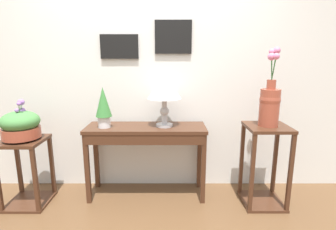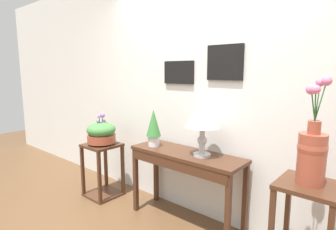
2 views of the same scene
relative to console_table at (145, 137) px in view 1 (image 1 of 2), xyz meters
name	(u,v)px [view 1 (image 1 of 2)]	position (x,y,z in m)	size (l,w,h in m)	color
back_wall_with_art	(145,62)	(-0.01, 0.31, 0.75)	(9.00, 0.13, 2.80)	silver
console_table	(145,137)	(0.00, 0.00, 0.00)	(1.21, 0.40, 0.76)	#472819
table_lamp	(164,89)	(0.19, 0.02, 0.50)	(0.33, 0.33, 0.53)	#B7B7BC
potted_plant_on_console	(103,106)	(-0.41, -0.02, 0.33)	(0.16, 0.16, 0.40)	silver
pedestal_stand_left	(25,172)	(-1.18, -0.15, -0.31)	(0.40, 0.40, 0.68)	#472819
planter_bowl_wide_left	(19,125)	(-1.18, -0.15, 0.17)	(0.35, 0.35, 0.39)	#9E4733
pedestal_stand_right	(263,165)	(1.18, -0.14, -0.24)	(0.40, 0.40, 0.81)	#472819
flower_vase_tall_right	(269,102)	(1.18, -0.14, 0.39)	(0.19, 0.19, 0.73)	#9E4733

